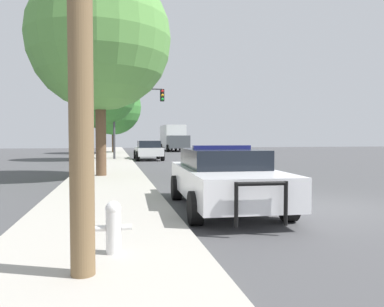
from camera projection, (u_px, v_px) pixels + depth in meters
ground_plane at (322, 208)px, 8.92m from camera, size 110.00×110.00×0.00m
sidewalk_left at (102, 214)px, 7.88m from camera, size 3.00×110.00×0.13m
police_car at (224, 177)px, 8.81m from camera, size 2.29×5.03×1.49m
fire_hydrant at (113, 225)px, 4.97m from camera, size 0.48×0.21×0.70m
traffic_light at (134, 108)px, 27.54m from camera, size 3.77×0.35×5.32m
car_background_midblock at (149, 150)px, 28.08m from camera, size 2.06×4.09×1.45m
car_background_distant at (167, 144)px, 50.52m from camera, size 2.18×4.61×1.49m
box_truck at (173, 137)px, 47.29m from camera, size 2.84×7.73×3.27m
tree_sidewalk_near at (100, 39)px, 15.07m from camera, size 5.74×5.74×8.39m
tree_sidewalk_far at (113, 107)px, 39.68m from camera, size 5.96×5.96×7.83m
tree_sidewalk_mid at (102, 91)px, 27.54m from camera, size 5.12×5.12×7.58m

